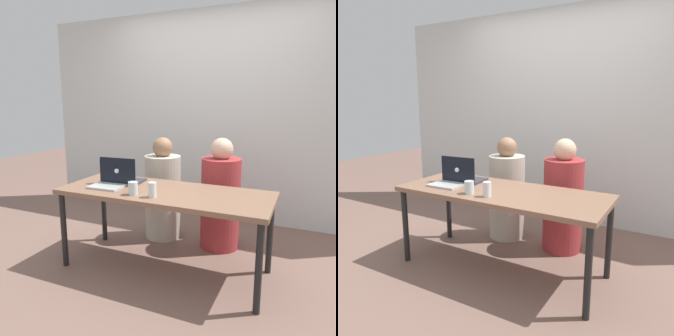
% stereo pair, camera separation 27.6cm
% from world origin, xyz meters
% --- Properties ---
extents(ground_plane, '(12.00, 12.00, 0.00)m').
position_xyz_m(ground_plane, '(0.00, 0.00, 0.00)').
color(ground_plane, '#775A4F').
extents(back_wall, '(4.60, 0.10, 2.49)m').
position_xyz_m(back_wall, '(0.00, 1.49, 1.25)').
color(back_wall, silver).
rests_on(back_wall, ground).
extents(desk, '(1.77, 0.70, 0.71)m').
position_xyz_m(desk, '(0.00, 0.00, 0.65)').
color(desk, '#805D47').
rests_on(desk, ground).
extents(person_on_left, '(0.38, 0.38, 1.08)m').
position_xyz_m(person_on_left, '(-0.31, 0.64, 0.48)').
color(person_on_left, '#BBB6A7').
rests_on(person_on_left, ground).
extents(person_on_right, '(0.44, 0.44, 1.10)m').
position_xyz_m(person_on_right, '(0.31, 0.64, 0.49)').
color(person_on_right, '#A33135').
rests_on(person_on_right, ground).
extents(laptop_front_left, '(0.29, 0.27, 0.22)m').
position_xyz_m(laptop_front_left, '(-0.50, -0.06, 0.76)').
color(laptop_front_left, '#B4B9B7').
rests_on(laptop_front_left, desk).
extents(laptop_back_left, '(0.36, 0.30, 0.25)m').
position_xyz_m(laptop_back_left, '(-0.46, 0.08, 0.76)').
color(laptop_back_left, '#35333D').
rests_on(laptop_back_left, desk).
extents(water_glass_center, '(0.07, 0.07, 0.12)m').
position_xyz_m(water_glass_center, '(-0.01, -0.21, 0.76)').
color(water_glass_center, white).
rests_on(water_glass_center, desk).
extents(water_glass_left, '(0.08, 0.08, 0.10)m').
position_xyz_m(water_glass_left, '(-0.18, -0.21, 0.76)').
color(water_glass_left, silver).
rests_on(water_glass_left, desk).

